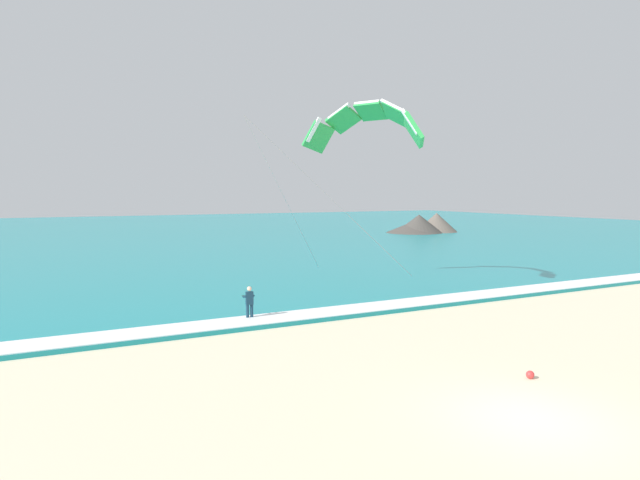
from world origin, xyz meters
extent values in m
plane|color=beige|center=(0.00, 0.00, 0.00)|extent=(200.00, 200.00, 0.00)
cube|color=teal|center=(0.00, 72.05, 0.10)|extent=(200.00, 120.00, 0.20)
cube|color=white|center=(0.00, 13.05, 0.22)|extent=(200.00, 1.93, 0.04)
ellipsoid|color=#239EC6|center=(-3.04, 13.61, 0.03)|extent=(0.58, 1.44, 0.05)
cube|color=black|center=(-3.04, 13.86, 0.07)|extent=(0.17, 0.08, 0.04)
cube|color=black|center=(-3.04, 13.36, 0.07)|extent=(0.17, 0.08, 0.04)
cylinder|color=#143347|center=(-3.14, 13.62, 0.42)|extent=(0.14, 0.14, 0.84)
cylinder|color=#143347|center=(-2.95, 13.60, 0.42)|extent=(0.14, 0.14, 0.84)
cube|color=#143347|center=(-3.04, 13.61, 1.14)|extent=(0.36, 0.23, 0.60)
sphere|color=beige|center=(-3.04, 13.61, 1.58)|extent=(0.22, 0.22, 0.22)
cylinder|color=#143347|center=(-3.21, 13.78, 1.19)|extent=(0.14, 0.51, 0.22)
cylinder|color=#143347|center=(-2.85, 13.75, 1.19)|extent=(0.14, 0.51, 0.22)
cylinder|color=black|center=(-3.00, 13.98, 1.19)|extent=(0.55, 0.09, 0.04)
cube|color=#3F3F42|center=(-3.03, 13.73, 0.92)|extent=(0.13, 0.09, 0.10)
cube|color=green|center=(7.50, 15.38, 9.55)|extent=(1.45, 2.15, 2.04)
cube|color=white|center=(7.04, 15.14, 9.97)|extent=(0.71, 1.11, 1.55)
cube|color=green|center=(7.44, 16.99, 10.62)|extent=(1.81, 2.33, 1.71)
cube|color=white|center=(6.98, 16.75, 11.03)|extent=(0.96, 1.50, 1.02)
cube|color=green|center=(6.78, 18.77, 11.00)|extent=(2.04, 2.22, 1.00)
cube|color=white|center=(6.33, 18.53, 11.42)|extent=(1.05, 1.64, 0.26)
cube|color=green|center=(5.69, 20.32, 10.62)|extent=(2.07, 1.79, 1.71)
cube|color=white|center=(5.23, 20.08, 11.03)|extent=(0.96, 1.48, 1.02)
cube|color=green|center=(4.40, 21.28, 9.55)|extent=(1.91, 1.12, 2.04)
cube|color=white|center=(3.94, 21.04, 9.97)|extent=(0.70, 1.01, 1.55)
cylinder|color=#B2B2B7|center=(2.21, 14.68, 5.37)|extent=(10.60, 1.42, 8.36)
cylinder|color=#B2B2B7|center=(0.66, 17.63, 5.37)|extent=(7.50, 7.32, 8.36)
cone|color=#47423D|center=(36.87, 53.34, 1.41)|extent=(7.36, 7.36, 2.83)
cone|color=#47423D|center=(36.13, 53.68, 0.91)|extent=(8.80, 8.80, 1.82)
cone|color=#665B51|center=(40.39, 53.72, 1.50)|extent=(6.57, 6.57, 3.00)
sphere|color=red|center=(2.50, 2.21, 0.13)|extent=(0.26, 0.26, 0.26)
camera|label=1|loc=(-11.32, -9.94, 6.03)|focal=30.38mm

